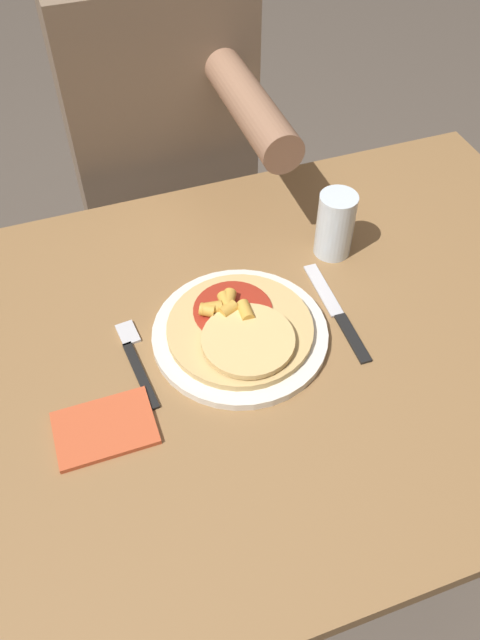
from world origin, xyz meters
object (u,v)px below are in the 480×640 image
knife (337,313)px  fork (135,358)px  person_diner (162,144)px  dining_table (267,385)px  drinking_glass (335,225)px  pizza (240,328)px  plate (240,334)px

knife → fork: bearing=176.9°
knife → person_diner: bearing=103.3°
dining_table → person_diner: 0.61m
dining_table → knife: (0.12, 0.02, 0.12)m
dining_table → drinking_glass: drinking_glass is taller
dining_table → pizza: 0.15m
drinking_glass → fork: bearing=-162.3°
pizza → fork: pizza is taller
fork → knife: 0.33m
drinking_glass → person_diner: 0.49m
person_diner → pizza: bearing=-92.6°
plate → drinking_glass: bearing=31.3°
plate → drinking_glass: 0.26m
dining_table → pizza: bearing=156.4°
dining_table → person_diner: bearing=91.4°
dining_table → plate: plate is taller
dining_table → drinking_glass: size_ratio=10.05×
dining_table → pizza: size_ratio=5.28×
plate → knife: size_ratio=1.23×
pizza → knife: 0.17m
drinking_glass → plate: bearing=-148.7°
knife → plate: bearing=177.8°
plate → person_diner: person_diner is taller
dining_table → person_diner: person_diner is taller
pizza → knife: pizza is taller
drinking_glass → person_diner: (-0.19, 0.44, -0.07)m
dining_table → drinking_glass: bearing=40.9°
knife → drinking_glass: drinking_glass is taller
drinking_glass → dining_table: bearing=-139.1°
pizza → fork: size_ratio=1.27×
pizza → dining_table: bearing=-23.6°
knife → dining_table: bearing=-173.0°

